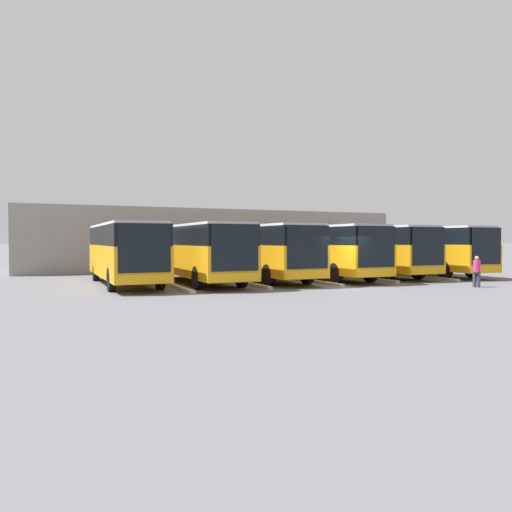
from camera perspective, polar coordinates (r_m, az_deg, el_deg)
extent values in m
plane|color=#5B5B60|center=(25.14, 10.01, -3.51)|extent=(600.00, 600.00, 0.00)
cube|color=orange|center=(34.94, 18.31, -0.02)|extent=(2.81, 10.67, 1.61)
cube|color=black|center=(34.92, 18.33, 2.10)|extent=(2.77, 10.51, 0.98)
cube|color=black|center=(31.17, 24.87, 1.05)|extent=(2.22, 0.10, 2.09)
cube|color=orange|center=(31.21, 24.84, -1.38)|extent=(2.40, 0.13, 0.40)
cube|color=silver|center=(34.93, 18.34, 3.01)|extent=(2.70, 10.24, 0.12)
cylinder|color=black|center=(33.40, 23.49, -1.36)|extent=(0.33, 1.12, 1.11)
cylinder|color=black|center=(31.81, 20.77, -1.48)|extent=(0.33, 1.12, 1.11)
cylinder|color=black|center=(38.17, 16.24, -0.90)|extent=(0.33, 1.12, 1.11)
cylinder|color=black|center=(36.79, 13.58, -0.98)|extent=(0.33, 1.12, 1.11)
cube|color=#B2B2AD|center=(32.53, 17.76, -2.22)|extent=(0.43, 6.92, 0.15)
cube|color=orange|center=(32.83, 12.80, -0.09)|extent=(2.81, 10.67, 1.61)
cube|color=black|center=(32.81, 12.82, 2.17)|extent=(2.77, 10.51, 0.98)
cube|color=black|center=(28.71, 19.13, 1.07)|extent=(2.22, 0.10, 2.09)
cube|color=orange|center=(28.75, 19.11, -1.57)|extent=(2.40, 0.13, 0.40)
cube|color=silver|center=(32.82, 12.83, 3.14)|extent=(2.70, 10.24, 0.12)
cylinder|color=black|center=(31.01, 18.06, -1.53)|extent=(0.33, 1.12, 1.11)
cylinder|color=black|center=(29.58, 14.85, -1.66)|extent=(0.33, 1.12, 1.11)
cylinder|color=black|center=(36.17, 11.12, -1.01)|extent=(0.33, 1.12, 1.11)
cylinder|color=black|center=(34.96, 8.12, -1.09)|extent=(0.33, 1.12, 1.11)
cube|color=#B2B2AD|center=(30.46, 11.78, -2.44)|extent=(0.43, 6.92, 0.15)
cube|color=orange|center=(30.29, 7.52, -0.21)|extent=(2.81, 10.67, 1.61)
cube|color=black|center=(30.27, 7.53, 2.24)|extent=(2.77, 10.51, 0.98)
cube|color=black|center=(25.87, 13.63, 1.05)|extent=(2.22, 0.10, 2.09)
cube|color=orange|center=(25.92, 13.61, -1.89)|extent=(2.40, 0.13, 0.40)
cube|color=silver|center=(30.28, 7.53, 3.28)|extent=(2.70, 10.24, 0.12)
cylinder|color=black|center=(28.21, 12.90, -1.81)|extent=(0.33, 1.12, 1.11)
cylinder|color=black|center=(26.95, 9.11, -1.96)|extent=(0.33, 1.12, 1.11)
cylinder|color=black|center=(33.71, 6.24, -1.19)|extent=(0.33, 1.12, 1.11)
cylinder|color=black|center=(32.66, 2.85, -1.28)|extent=(0.33, 1.12, 1.11)
cube|color=#B2B2AD|center=(27.99, 5.96, -2.79)|extent=(0.43, 6.92, 0.15)
cube|color=orange|center=(28.69, 0.69, -0.31)|extent=(2.81, 10.67, 1.61)
cube|color=black|center=(28.67, 0.69, 2.27)|extent=(2.77, 10.51, 0.98)
cube|color=black|center=(23.93, 5.94, 1.03)|extent=(2.22, 0.10, 2.09)
cube|color=orange|center=(23.98, 5.94, -2.14)|extent=(2.40, 0.13, 0.40)
cube|color=silver|center=(28.68, 0.69, 3.38)|extent=(2.70, 10.24, 0.12)
cylinder|color=black|center=(26.30, 5.85, -2.04)|extent=(0.33, 1.12, 1.11)
cylinder|color=black|center=(25.29, 1.46, -2.19)|extent=(0.33, 1.12, 1.11)
cylinder|color=black|center=(32.18, 0.08, -1.32)|extent=(0.33, 1.12, 1.11)
cylinder|color=black|center=(31.35, -3.64, -1.41)|extent=(0.33, 1.12, 1.11)
cube|color=#B2B2AD|center=(26.52, -1.55, -3.04)|extent=(0.43, 6.92, 0.15)
cube|color=orange|center=(27.05, -6.47, -0.45)|extent=(2.81, 10.67, 1.61)
cube|color=black|center=(27.03, -6.48, 2.29)|extent=(2.77, 10.51, 0.98)
cube|color=black|center=(22.01, -2.38, 0.96)|extent=(2.22, 0.10, 2.09)
cube|color=orange|center=(22.06, -2.37, -2.48)|extent=(2.40, 0.13, 0.40)
cube|color=silver|center=(27.04, -6.48, 3.46)|extent=(2.70, 10.24, 0.12)
cylinder|color=black|center=(24.37, -1.67, -2.34)|extent=(0.33, 1.12, 1.11)
cylinder|color=black|center=(23.63, -6.68, -2.48)|extent=(0.33, 1.12, 1.11)
cylinder|color=black|center=(30.55, -6.29, -1.50)|extent=(0.33, 1.12, 1.11)
cylinder|color=black|center=(29.96, -10.35, -1.59)|extent=(0.33, 1.12, 1.11)
cube|color=#B2B2AD|center=(25.04, -9.46, -3.35)|extent=(0.43, 6.92, 0.15)
cube|color=orange|center=(26.77, -14.77, -0.53)|extent=(2.81, 10.67, 1.61)
cube|color=black|center=(26.75, -14.79, 2.24)|extent=(2.77, 10.51, 0.98)
cube|color=black|center=(21.51, -12.60, 0.90)|extent=(2.22, 0.10, 2.09)
cube|color=orange|center=(21.57, -12.57, -2.62)|extent=(2.40, 0.13, 0.40)
cube|color=silver|center=(26.76, -14.80, 3.43)|extent=(2.70, 10.24, 0.12)
cylinder|color=black|center=(23.79, -10.89, -2.47)|extent=(0.33, 1.12, 1.11)
cylinder|color=black|center=(23.40, -16.20, -2.58)|extent=(0.33, 1.12, 1.11)
cylinder|color=black|center=(30.22, -13.64, -1.58)|extent=(0.33, 1.12, 1.11)
cylinder|color=black|center=(29.92, -17.83, -1.65)|extent=(0.33, 1.12, 1.11)
cylinder|color=#38384C|center=(26.92, 23.70, -2.48)|extent=(0.23, 0.23, 0.75)
cylinder|color=#38384C|center=(26.89, 24.09, -2.49)|extent=(0.23, 0.23, 0.75)
cylinder|color=#D13375|center=(26.86, 23.91, -1.06)|extent=(0.47, 0.47, 0.59)
sphere|color=tan|center=(26.85, 23.92, -0.22)|extent=(0.20, 0.20, 0.20)
cube|color=gray|center=(42.89, -5.53, 1.87)|extent=(30.39, 9.68, 4.72)
cube|color=silver|center=(48.95, -8.04, 4.33)|extent=(30.39, 3.00, 0.24)
cylinder|color=slate|center=(54.00, 2.47, 1.74)|extent=(0.20, 0.20, 4.47)
cylinder|color=slate|center=(47.98, -20.66, 1.61)|extent=(0.20, 0.20, 4.47)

